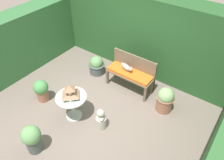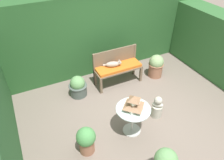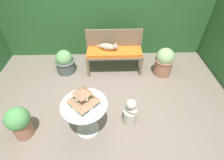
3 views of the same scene
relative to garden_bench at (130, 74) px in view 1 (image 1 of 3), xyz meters
name	(u,v)px [view 1 (image 1 of 3)]	position (x,y,z in m)	size (l,w,h in m)	color
ground	(95,113)	(-0.18, -1.24, -0.47)	(30.00, 30.00, 0.00)	#75665B
foliage_hedge_back	(147,34)	(-0.18, 1.08, 0.63)	(6.40, 0.71, 2.19)	#285628
foliage_hedge_left	(19,43)	(-3.03, -1.06, 0.38)	(0.70, 3.56, 1.69)	#38703D
garden_bench	(130,74)	(0.00, 0.00, 0.00)	(1.24, 0.44, 0.55)	brown
bench_backrest	(134,64)	(0.00, 0.20, 0.21)	(1.24, 0.06, 0.94)	brown
cat	(127,67)	(-0.13, 0.03, 0.16)	(0.44, 0.28, 0.19)	#A89989
patio_table	(72,101)	(-0.51, -1.61, 0.04)	(0.69, 0.69, 0.64)	#B7B7B2
pagoda_birdhouse	(70,92)	(-0.51, -1.61, 0.31)	(0.36, 0.36, 0.32)	silver
garden_bust	(101,120)	(0.21, -1.48, -0.22)	(0.28, 0.27, 0.55)	#B7B2A3
potted_plant_hedge_corner	(32,138)	(-0.54, -2.71, -0.10)	(0.39, 0.39, 0.66)	#4C5651
potted_plant_table_near	(165,99)	(1.10, -0.16, -0.13)	(0.42, 0.42, 0.65)	#9E664C
potted_plant_path_edge	(41,90)	(-1.53, -1.66, -0.15)	(0.37, 0.37, 0.59)	#9E664C
potted_plant_bench_left	(97,66)	(-1.13, 0.01, -0.21)	(0.46, 0.46, 0.55)	#4C5651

